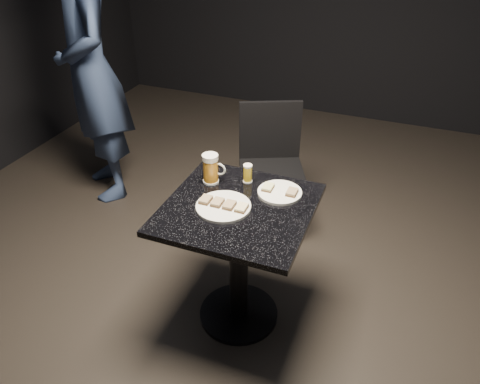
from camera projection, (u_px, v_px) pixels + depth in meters
name	position (u px, v px, depth m)	size (l,w,h in m)	color
floor	(239.00, 314.00, 2.66)	(6.00, 6.00, 0.00)	black
plate_large	(223.00, 206.00, 2.23)	(0.27, 0.27, 0.01)	white
plate_small	(280.00, 192.00, 2.33)	(0.22, 0.22, 0.01)	white
patron	(91.00, 71.00, 3.26)	(0.70, 0.46, 1.92)	navy
table	(239.00, 245.00, 2.38)	(0.70, 0.70, 0.75)	black
beer_mug	(211.00, 168.00, 2.39)	(0.12, 0.08, 0.16)	silver
beer_tumbler	(248.00, 173.00, 2.41)	(0.05, 0.05, 0.10)	white
chair	(271.00, 162.00, 3.12)	(0.55, 0.55, 0.88)	black
canapes_on_plate_large	(223.00, 204.00, 2.22)	(0.24, 0.07, 0.02)	#4C3521
canapes_on_plate_small	(280.00, 190.00, 2.33)	(0.17, 0.07, 0.02)	#4C3521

